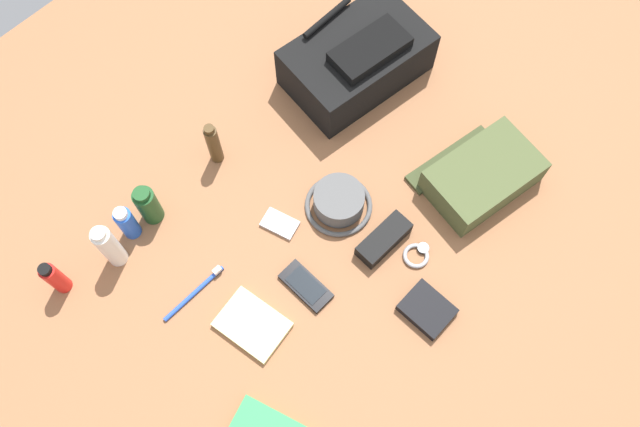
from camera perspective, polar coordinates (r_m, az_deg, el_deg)
name	(u,v)px	position (r m, az deg, el deg)	size (l,w,h in m)	color
ground_plane	(320,222)	(1.56, 0.00, -0.75)	(2.64, 2.02, 0.02)	#8E5B3A
backpack	(357,59)	(1.70, 3.30, 13.42)	(0.38, 0.27, 0.16)	black
toiletry_pouch	(481,175)	(1.61, 14.06, 3.30)	(0.29, 0.25, 0.08)	#47512D
bucket_hat	(339,202)	(1.54, 1.67, 1.04)	(0.16, 0.16, 0.06)	#545454
sunscreen_spray	(55,278)	(1.56, -22.35, -5.28)	(0.04, 0.04, 0.12)	red
toothpaste_tube	(109,246)	(1.52, -18.12, -2.77)	(0.04, 0.04, 0.16)	white
deodorant_spray	(127,223)	(1.56, -16.68, -0.79)	(0.04, 0.04, 0.11)	blue
shampoo_bottle	(148,205)	(1.56, -14.95, 0.74)	(0.05, 0.05, 0.13)	#19471E
cologne_bottle	(214,144)	(1.59, -9.38, 6.09)	(0.03, 0.03, 0.14)	#473319
cell_phone	(306,286)	(1.49, -1.26, -6.42)	(0.06, 0.13, 0.01)	black
media_player	(280,224)	(1.55, -3.56, -0.92)	(0.07, 0.09, 0.01)	#B7B7BC
wristwatch	(417,255)	(1.53, 8.56, -3.62)	(0.07, 0.06, 0.01)	#99999E
toothbrush	(197,290)	(1.51, -10.79, -6.66)	(0.18, 0.01, 0.02)	blue
wallet	(427,309)	(1.49, 9.44, -8.35)	(0.09, 0.11, 0.02)	black
notepad	(252,325)	(1.47, -5.99, -9.72)	(0.11, 0.15, 0.02)	beige
sunglasses_case	(384,239)	(1.52, 5.64, -2.29)	(0.14, 0.06, 0.04)	black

